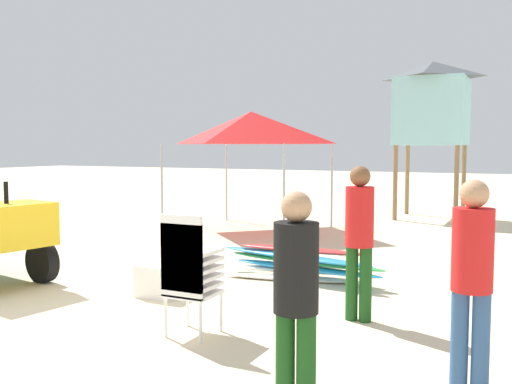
{
  "coord_description": "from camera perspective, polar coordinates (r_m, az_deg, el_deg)",
  "views": [
    {
      "loc": [
        4.8,
        -5.04,
        1.97
      ],
      "look_at": [
        1.01,
        2.69,
        1.3
      ],
      "focal_mm": 40.64,
      "sensor_mm": 36.0,
      "label": 1
    }
  ],
  "objects": [
    {
      "name": "lifeguard_near_center",
      "position": [
        4.91,
        20.49,
        -7.33
      ],
      "size": [
        0.32,
        0.32,
        1.72
      ],
      "color": "#33598C",
      "rests_on": "ground"
    },
    {
      "name": "cooler_box",
      "position": [
        7.79,
        -9.66,
        -8.64
      ],
      "size": [
        0.52,
        0.35,
        0.42
      ],
      "primitive_type": "cube",
      "color": "white",
      "rests_on": "ground"
    },
    {
      "name": "ground",
      "position": [
        7.24,
        -17.13,
        -11.53
      ],
      "size": [
        80.0,
        80.0,
        0.0
      ],
      "primitive_type": "plane",
      "color": "beige"
    },
    {
      "name": "lifeguard_tower",
      "position": [
        16.56,
        16.94,
        8.34
      ],
      "size": [
        1.98,
        1.98,
        4.26
      ],
      "color": "olive",
      "rests_on": "ground"
    },
    {
      "name": "surfboard_pile",
      "position": [
        8.66,
        4.25,
        -7.02
      ],
      "size": [
        2.72,
        0.85,
        0.48
      ],
      "color": "white",
      "rests_on": "ground"
    },
    {
      "name": "stacked_plastic_chairs",
      "position": [
        6.04,
        -6.69,
        -7.28
      ],
      "size": [
        0.48,
        0.48,
        1.29
      ],
      "color": "white",
      "rests_on": "ground"
    },
    {
      "name": "lifeguard_near_left",
      "position": [
        6.62,
        10.14,
        -3.89
      ],
      "size": [
        0.32,
        0.32,
        1.76
      ],
      "color": "#194C19",
      "rests_on": "ground"
    },
    {
      "name": "lifeguard_near_right",
      "position": [
        4.14,
        3.96,
        -9.75
      ],
      "size": [
        0.32,
        0.32,
        1.67
      ],
      "color": "#194C19",
      "rests_on": "ground"
    },
    {
      "name": "popup_canopy",
      "position": [
        13.48,
        -0.49,
        6.33
      ],
      "size": [
        3.0,
        3.0,
        2.78
      ],
      "color": "#B2B2B7",
      "rests_on": "ground"
    }
  ]
}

